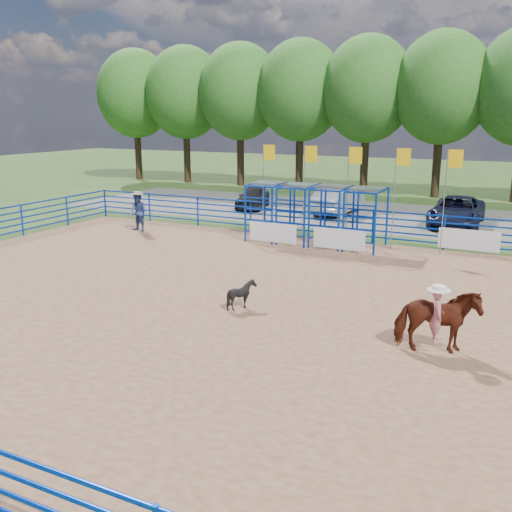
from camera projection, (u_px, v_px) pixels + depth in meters
name	position (u px, v px, depth m)	size (l,w,h in m)	color
ground	(280.00, 312.00, 16.41)	(120.00, 120.00, 0.00)	#3D5923
arena_dirt	(280.00, 312.00, 16.41)	(30.00, 20.00, 0.02)	#9B6D4D
gravel_strip	(406.00, 218.00, 31.19)	(40.00, 10.00, 0.01)	#67655B
horse_and_rider	(437.00, 318.00, 13.38)	(2.07, 1.40, 2.30)	#5D2312
calf	(242.00, 294.00, 16.54)	(0.69, 0.78, 0.86)	black
spectator_cowboy	(138.00, 212.00, 27.36)	(0.99, 0.82, 1.91)	navy
car_a	(253.00, 197.00, 34.32)	(1.53, 3.79, 1.29)	black
car_b	(338.00, 200.00, 32.37)	(1.61, 4.63, 1.52)	gray
car_c	(457.00, 211.00, 28.95)	(2.42, 5.24, 1.46)	black
perimeter_fence	(280.00, 287.00, 16.23)	(30.10, 20.10, 1.50)	#0835B7
chute_assembly	(323.00, 216.00, 24.61)	(19.32, 2.41, 4.20)	#0835B7
treeline	(443.00, 82.00, 37.19)	(56.40, 6.40, 11.24)	#3F2B19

